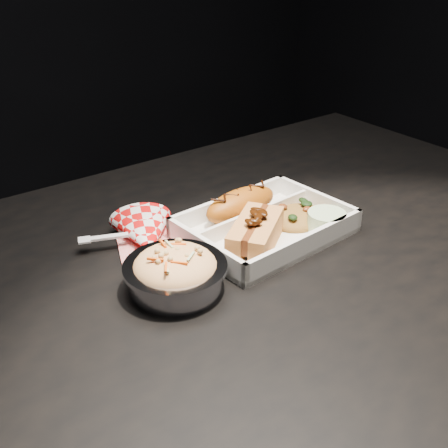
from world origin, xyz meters
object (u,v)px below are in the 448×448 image
at_px(foil_coleslaw_cup, 175,271).
at_px(dining_table, 254,295).
at_px(food_tray, 264,229).
at_px(fried_pastry, 241,204).
at_px(napkin_fork, 145,235).
at_px(hotdog, 256,231).

bearing_deg(foil_coleslaw_cup, dining_table, 8.60).
relative_size(dining_table, food_tray, 4.59).
bearing_deg(dining_table, food_tray, 30.52).
xyz_separation_m(fried_pastry, napkin_fork, (-0.16, 0.03, -0.02)).
bearing_deg(napkin_fork, fried_pastry, 11.30).
relative_size(dining_table, fried_pastry, 8.67).
bearing_deg(foil_coleslaw_cup, fried_pastry, 27.68).
bearing_deg(dining_table, fried_pastry, 68.40).
bearing_deg(fried_pastry, food_tray, -86.14).
bearing_deg(hotdog, foil_coleslaw_cup, 149.87).
distance_m(dining_table, fried_pastry, 0.15).
relative_size(food_tray, foil_coleslaw_cup, 1.89).
xyz_separation_m(dining_table, food_tray, (0.03, 0.02, 0.10)).
height_order(hotdog, foil_coleslaw_cup, hotdog).
height_order(food_tray, napkin_fork, napkin_fork).
distance_m(food_tray, napkin_fork, 0.19).
distance_m(food_tray, fried_pastry, 0.06).
distance_m(hotdog, foil_coleslaw_cup, 0.15).
xyz_separation_m(dining_table, foil_coleslaw_cup, (-0.16, -0.02, 0.12)).
bearing_deg(food_tray, dining_table, -153.34).
bearing_deg(fried_pastry, dining_table, -111.60).
height_order(foil_coleslaw_cup, napkin_fork, napkin_fork).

